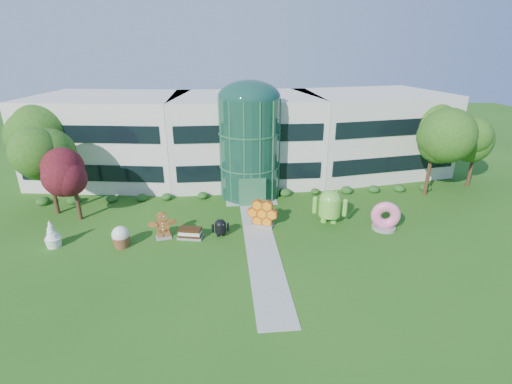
{
  "coord_description": "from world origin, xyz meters",
  "views": [
    {
      "loc": [
        -2.81,
        -23.64,
        14.53
      ],
      "look_at": [
        0.06,
        6.0,
        2.6
      ],
      "focal_mm": 26.0,
      "sensor_mm": 36.0,
      "label": 1
    }
  ],
  "objects_px": {
    "android_green": "(330,204)",
    "gingerbread": "(163,225)",
    "android_black": "(220,226)",
    "donut": "(385,215)"
  },
  "relations": [
    {
      "from": "android_green",
      "to": "android_black",
      "type": "bearing_deg",
      "value": -152.29
    },
    {
      "from": "gingerbread",
      "to": "donut",
      "type": "bearing_deg",
      "value": -11.54
    },
    {
      "from": "android_black",
      "to": "gingerbread",
      "type": "xyz_separation_m",
      "value": [
        -4.58,
        0.15,
        0.29
      ]
    },
    {
      "from": "donut",
      "to": "gingerbread",
      "type": "height_order",
      "value": "donut"
    },
    {
      "from": "android_black",
      "to": "donut",
      "type": "bearing_deg",
      "value": -7.54
    },
    {
      "from": "android_black",
      "to": "gingerbread",
      "type": "distance_m",
      "value": 4.59
    },
    {
      "from": "android_black",
      "to": "donut",
      "type": "distance_m",
      "value": 13.72
    },
    {
      "from": "android_black",
      "to": "gingerbread",
      "type": "relative_size",
      "value": 0.69
    },
    {
      "from": "android_green",
      "to": "donut",
      "type": "relative_size",
      "value": 1.38
    },
    {
      "from": "android_green",
      "to": "gingerbread",
      "type": "distance_m",
      "value": 14.09
    }
  ]
}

